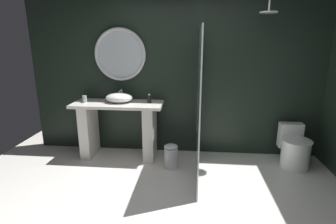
% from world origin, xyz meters
% --- Properties ---
extents(ground_plane, '(5.76, 5.76, 0.00)m').
position_xyz_m(ground_plane, '(0.00, 0.00, 0.00)').
color(ground_plane, silver).
extents(back_wall_panel, '(4.80, 0.10, 2.60)m').
position_xyz_m(back_wall_panel, '(0.00, 1.90, 1.30)').
color(back_wall_panel, black).
rests_on(back_wall_panel, ground_plane).
extents(vanity_counter, '(1.41, 0.56, 0.90)m').
position_xyz_m(vanity_counter, '(-0.89, 1.55, 0.52)').
color(vanity_counter, silver).
rests_on(vanity_counter, ground_plane).
extents(vessel_sink, '(0.42, 0.35, 0.18)m').
position_xyz_m(vessel_sink, '(-0.88, 1.59, 0.97)').
color(vessel_sink, white).
rests_on(vessel_sink, vanity_counter).
extents(tumbler_cup, '(0.07, 0.07, 0.11)m').
position_xyz_m(tumbler_cup, '(-1.42, 1.53, 0.95)').
color(tumbler_cup, silver).
rests_on(tumbler_cup, vanity_counter).
extents(soap_dispenser, '(0.06, 0.06, 0.14)m').
position_xyz_m(soap_dispenser, '(-0.40, 1.59, 0.96)').
color(soap_dispenser, black).
rests_on(soap_dispenser, vanity_counter).
extents(round_wall_mirror, '(0.83, 0.05, 0.83)m').
position_xyz_m(round_wall_mirror, '(-0.89, 1.81, 1.62)').
color(round_wall_mirror, silver).
extents(shower_glass_panel, '(0.02, 1.48, 2.01)m').
position_xyz_m(shower_glass_panel, '(0.36, 1.11, 1.01)').
color(shower_glass_panel, silver).
rests_on(shower_glass_panel, ground_plane).
extents(rain_shower_head, '(0.23, 0.23, 0.31)m').
position_xyz_m(rain_shower_head, '(1.25, 1.48, 2.22)').
color(rain_shower_head, silver).
extents(toilet, '(0.42, 0.58, 0.61)m').
position_xyz_m(toilet, '(1.81, 1.45, 0.27)').
color(toilet, white).
rests_on(toilet, ground_plane).
extents(waste_bin, '(0.20, 0.20, 0.37)m').
position_xyz_m(waste_bin, '(-0.03, 1.21, 0.19)').
color(waste_bin, silver).
rests_on(waste_bin, ground_plane).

